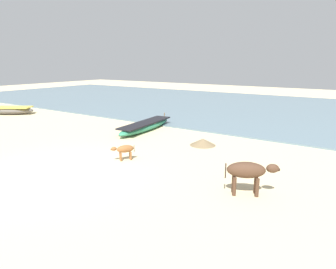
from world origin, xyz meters
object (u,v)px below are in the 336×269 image
(fishing_boat_1, at_px, (10,110))
(calf_near_brown, at_px, (124,149))
(cow_adult_dark, at_px, (248,171))
(fishing_boat_2, at_px, (146,126))

(fishing_boat_1, relative_size, calf_near_brown, 4.15)
(fishing_boat_1, bearing_deg, cow_adult_dark, 136.55)
(cow_adult_dark, distance_m, calf_near_brown, 4.93)
(fishing_boat_1, height_order, fishing_boat_2, fishing_boat_1)
(fishing_boat_2, relative_size, cow_adult_dark, 3.41)
(fishing_boat_1, xyz_separation_m, calf_near_brown, (13.84, -3.16, 0.13))
(calf_near_brown, bearing_deg, cow_adult_dark, 120.64)
(fishing_boat_1, distance_m, fishing_boat_2, 11.40)
(cow_adult_dark, relative_size, calf_near_brown, 1.69)
(fishing_boat_1, xyz_separation_m, cow_adult_dark, (18.75, -3.50, 0.40))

